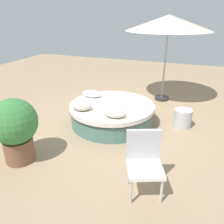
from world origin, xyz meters
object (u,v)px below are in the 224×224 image
throw_pillow_0 (92,94)px  planter (15,127)px  throw_pillow_2 (114,113)px  patio_chair (144,158)px  round_bed (112,114)px  side_table (182,118)px  throw_pillow_1 (81,106)px  patio_umbrella (169,23)px

throw_pillow_0 → planter: size_ratio=0.42×
throw_pillow_2 → patio_chair: 1.65m
round_bed → patio_chair: 2.35m
patio_chair → side_table: patio_chair is taller
throw_pillow_1 → side_table: throw_pillow_1 is taller
throw_pillow_0 → patio_umbrella: (-1.57, -1.84, 1.68)m
patio_chair → side_table: size_ratio=2.23×
throw_pillow_1 → throw_pillow_2: 0.83m
throw_pillow_2 → patio_umbrella: patio_umbrella is taller
throw_pillow_1 → patio_umbrella: (-1.42, -2.70, 1.66)m
throw_pillow_2 → planter: (1.36, 1.42, 0.11)m
throw_pillow_2 → patio_umbrella: 3.30m
throw_pillow_0 → round_bed: bearing=156.3°
throw_pillow_0 → patio_chair: (-1.96, 2.26, -0.04)m
round_bed → throw_pillow_0: (0.69, -0.30, 0.33)m
round_bed → side_table: (-1.65, -0.45, -0.04)m
round_bed → patio_umbrella: patio_umbrella is taller
round_bed → throw_pillow_2: bearing=115.0°
throw_pillow_0 → patio_umbrella: 2.95m
planter → side_table: size_ratio=2.77×
patio_chair → patio_umbrella: 4.47m
throw_pillow_0 → throw_pillow_1: throw_pillow_1 is taller
throw_pillow_0 → side_table: 2.38m
patio_chair → planter: 2.33m
patio_chair → patio_umbrella: size_ratio=0.39×
throw_pillow_2 → side_table: throw_pillow_2 is taller
throw_pillow_1 → patio_chair: (-1.80, 1.41, -0.05)m
throw_pillow_2 → round_bed: bearing=-65.0°
throw_pillow_2 → patio_chair: (-0.97, 1.33, -0.03)m
throw_pillow_0 → throw_pillow_1: size_ratio=1.10×
patio_chair → throw_pillow_0: bearing=-72.1°
round_bed → throw_pillow_1: size_ratio=4.46×
throw_pillow_2 → throw_pillow_1: bearing=-5.4°
throw_pillow_2 → patio_chair: patio_chair is taller
throw_pillow_2 → side_table: (-1.36, -1.07, -0.37)m
throw_pillow_1 → throw_pillow_2: size_ratio=0.93×
patio_umbrella → throw_pillow_0: bearing=49.6°
round_bed → throw_pillow_1: throw_pillow_1 is taller
round_bed → planter: bearing=62.6°
throw_pillow_1 → patio_chair: bearing=142.0°
round_bed → throw_pillow_0: throw_pillow_0 is taller
patio_chair → side_table: bearing=-122.1°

